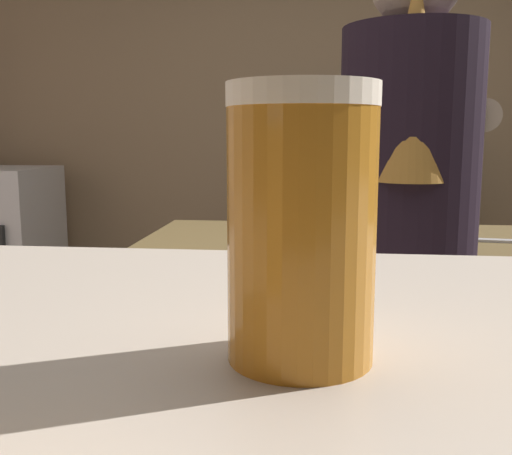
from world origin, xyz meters
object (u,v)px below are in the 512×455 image
Objects in this scene: pint_glass_far at (301,225)px; mixing_bowl at (295,231)px; bartender at (406,231)px; bottle_hot_sauce at (354,122)px; bottle_vinegar at (319,125)px; chefs_knife at (479,240)px; bottle_soy at (310,122)px; bottle_olive_oil at (390,125)px.

mixing_bowl is at bearing 92.71° from pint_glass_far.
bartender is 1.22m from pint_glass_far.
bottle_hot_sauce reaches higher than pint_glass_far.
bottle_vinegar reaches higher than mixing_bowl.
pint_glass_far reaches higher than chefs_knife.
mixing_bowl is 1.59m from pint_glass_far.
bartender reaches higher than mixing_bowl.
chefs_knife is at bearing -28.43° from bartender.
pint_glass_far reaches higher than mixing_bowl.
bartender is 1.92m from bottle_soy.
pint_glass_far is (-0.50, -1.59, 0.28)m from chefs_knife.
bartender is 9.26× the size of mixing_bowl.
bottle_hot_sauce is (0.24, -0.01, -0.00)m from bottle_soy.
bottle_soy reaches higher than bottle_olive_oil.
chefs_knife is 1.54m from bottle_hot_sauce.
bottle_hot_sauce is at bearing 7.52° from bartender.
bottle_soy is (-0.06, 3.06, 0.11)m from pint_glass_far.
bottle_olive_oil is (0.20, 0.00, -0.01)m from bottle_hot_sauce.
bottle_vinegar is at bearing 13.76° from bartender.
mixing_bowl is 1.55m from bottle_hot_sauce.
pint_glass_far is 0.57× the size of bottle_soy.
chefs_knife is 0.93× the size of bottle_soy.
bottle_soy reaches higher than bottle_vinegar.
bottle_soy is at bearing 117.98° from chefs_knife.
bottle_olive_oil is (0.15, 1.87, 0.29)m from bartender.
pint_glass_far is at bearing -89.78° from bottle_vinegar.
pint_glass_far is 3.06m from bottle_hot_sauce.
bottle_vinegar reaches higher than chefs_knife.
bartender is 11.45× the size of pint_glass_far.
bottle_soy is 0.44m from bottle_olive_oil.
mixing_bowl is 1.54m from bottle_soy.
bottle_vinegar is at bearing -151.56° from bottle_hot_sauce.
chefs_knife is at bearing 2.02° from mixing_bowl.
bottle_olive_oil is (0.37, 3.05, 0.10)m from pint_glass_far.
mixing_bowl is (-0.30, 0.39, -0.07)m from bartender.
bottle_vinegar is (-0.19, -0.10, -0.02)m from bottle_hot_sauce.
pint_glass_far is 0.66× the size of bottle_olive_oil.
pint_glass_far is at bearing 175.66° from bartender.
bartender is 6.62× the size of bottle_hot_sauce.
bottle_hot_sauce is at bearing 86.63° from pint_glass_far.
bottle_olive_oil is at bearing 1.55° from bartender.
bartender reaches higher than pint_glass_far.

